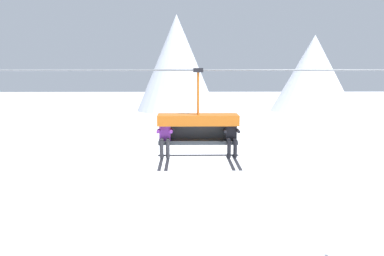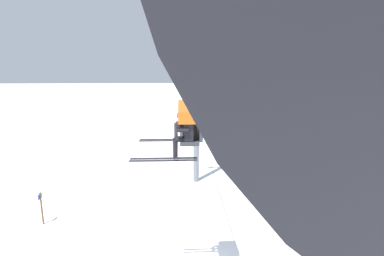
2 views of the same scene
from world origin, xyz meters
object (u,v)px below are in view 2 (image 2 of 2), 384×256
at_px(lift_tower_near, 196,118).
at_px(trail_sign, 41,206).
at_px(chairlift_chair, 191,116).
at_px(skier_black, 184,134).
at_px(skier_purple, 183,120).

relative_size(lift_tower_near, trail_sign, 4.96).
height_order(chairlift_chair, skier_black, chairlift_chair).
bearing_deg(lift_tower_near, chairlift_chair, -4.06).
xyz_separation_m(lift_tower_near, skier_black, (10.94, -0.93, 1.66)).
relative_size(chairlift_chair, trail_sign, 1.56).
bearing_deg(skier_purple, skier_black, 0.00).
bearing_deg(skier_black, lift_tower_near, 175.15).
xyz_separation_m(chairlift_chair, skier_purple, (-0.96, -0.22, -0.29)).
bearing_deg(lift_tower_near, trail_sign, -56.84).
distance_m(chairlift_chair, skier_purple, 1.03).
height_order(lift_tower_near, skier_black, lift_tower_near).
xyz_separation_m(skier_black, trail_sign, (-6.00, -6.63, -4.89)).
distance_m(lift_tower_near, skier_purple, 9.22).
bearing_deg(lift_tower_near, skier_purple, -5.88).
distance_m(skier_purple, trail_sign, 9.19).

